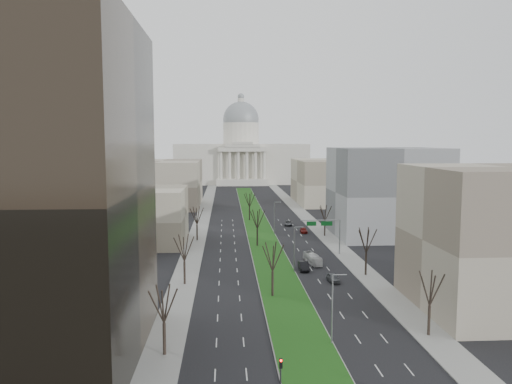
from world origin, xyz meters
name	(u,v)px	position (x,y,z in m)	size (l,w,h in m)	color
ground	(256,220)	(0.00, 120.00, 0.00)	(600.00, 600.00, 0.00)	black
median	(256,221)	(0.00, 118.99, 0.10)	(8.00, 222.03, 0.20)	#999993
sidewalk_left	(198,235)	(-17.50, 95.00, 0.07)	(5.00, 330.00, 0.15)	gray
sidewalk_right	(324,234)	(17.50, 95.00, 0.07)	(5.00, 330.00, 0.15)	gray
capitol	(241,156)	(0.00, 269.59, 16.31)	(80.00, 46.00, 55.00)	beige
building_beige_left	(133,216)	(-33.00, 85.00, 7.00)	(26.00, 22.00, 14.00)	gray
building_tan_right	(505,239)	(33.00, 32.00, 11.00)	(26.00, 24.00, 22.00)	gray
building_grey_right	(386,192)	(34.00, 92.00, 12.00)	(28.00, 26.00, 24.00)	slate
building_far_left	(162,183)	(-35.00, 160.00, 9.00)	(30.00, 40.00, 18.00)	gray
building_far_right	(332,181)	(35.00, 165.00, 9.00)	(30.00, 40.00, 18.00)	gray
tree_left_near	(164,303)	(-17.20, 18.00, 6.61)	(5.10, 5.10, 9.18)	black
tree_left_mid	(184,247)	(-17.20, 48.00, 7.00)	(5.40, 5.40, 9.72)	black
tree_left_far	(197,215)	(-17.20, 88.00, 6.84)	(5.28, 5.28, 9.50)	black
tree_right_near	(430,287)	(17.20, 22.00, 6.69)	(5.16, 5.16, 9.29)	black
tree_right_mid	(366,239)	(17.20, 52.00, 7.16)	(5.52, 5.52, 9.94)	black
tree_right_far	(325,212)	(17.20, 92.00, 6.53)	(5.04, 5.04, 9.07)	black
tree_median_a	(273,256)	(-2.00, 40.00, 7.00)	(5.40, 5.40, 9.72)	black
tree_median_b	(257,218)	(-2.00, 80.00, 7.00)	(5.40, 5.40, 9.72)	black
tree_median_c	(249,199)	(-2.00, 120.00, 7.00)	(5.40, 5.40, 9.72)	black
streetlamp_median_a	(333,308)	(3.76, 20.00, 4.81)	(1.90, 0.20, 9.16)	gray
streetlamp_median_b	(295,249)	(3.76, 55.00, 4.81)	(1.90, 0.20, 9.16)	gray
streetlamp_median_c	(275,218)	(3.76, 95.00, 4.81)	(1.90, 0.20, 9.16)	gray
traffic_signal_median	(281,373)	(-4.30, 6.93, 2.79)	(0.32, 0.41, 4.30)	#2D2D30
mast_arm_signs	(328,228)	(13.49, 70.03, 6.11)	(9.12, 0.24, 8.09)	gray
car_grey_near	(333,278)	(9.96, 48.08, 0.75)	(1.78, 4.42, 1.51)	#484B4F
car_black	(304,266)	(5.84, 56.69, 0.85)	(1.80, 5.17, 1.70)	black
car_red	(304,230)	(12.28, 97.43, 0.67)	(1.87, 4.59, 1.33)	#63100D
car_grey_far	(288,223)	(9.50, 109.94, 0.70)	(2.33, 5.05, 1.40)	#4A4C51
box_van	(313,259)	(8.57, 61.74, 1.08)	(1.81, 7.74, 2.16)	silver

